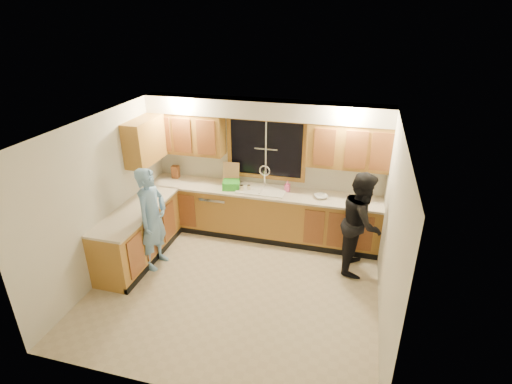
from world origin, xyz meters
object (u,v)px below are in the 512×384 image
Objects in this scene: man at (152,219)px; knife_block at (175,172)px; dish_crate at (231,185)px; bowl at (321,197)px; soap_bottle at (287,186)px; dishwasher at (218,210)px; stove at (119,253)px; woman at (361,223)px; sink at (262,193)px.

man is 7.15× the size of knife_block.
dish_crate is 1.61m from bowl.
soap_bottle is (1.88, 1.44, 0.16)m from man.
stove is at bearing -117.69° from dishwasher.
dishwasher is 2.04m from stove.
man is 3.28m from woman.
bowl is (2.86, 1.77, 0.50)m from stove.
bowl is at bearing 31.78° from stove.
bowl reaches higher than dishwasher.
man is 1.57m from dish_crate.
knife_block is (-0.29, 1.49, 0.19)m from man.
knife_block is (0.07, 1.96, 0.59)m from stove.
soap_bottle is (2.18, -0.06, -0.02)m from knife_block.
bowl is (2.49, 1.30, 0.09)m from man.
bowl is at bearing -57.38° from man.
soap_bottle is at bearing 40.25° from stove.
woman is 3.57m from knife_block.
dish_crate is at bearing -11.56° from knife_block.
sink is 1.06m from bowl.
dishwasher is 1.43m from soap_bottle.
dishwasher is at bearing 62.31° from stove.
man is 7.59× the size of bowl.
knife_block is (-1.73, 0.13, 0.17)m from sink.
dish_crate is 1.01m from soap_bottle.
woman is at bearing 19.06° from stove.
man is (0.36, 0.46, 0.40)m from stove.
knife_block is at bearing 175.63° from sink.
soap_bottle is (0.45, 0.08, 0.15)m from sink.
dish_crate is at bearing 79.86° from woman.
sink reaches higher than knife_block.
dish_crate is at bearing -171.86° from soap_bottle.
dish_crate is (-0.55, -0.07, 0.12)m from sink.
knife_block is at bearing 80.99° from woman.
stove is 3.77× the size of knife_block.
sink is 0.48m from soap_bottle.
stove is 0.71m from man.
man is at bearing -142.67° from soap_bottle.
bowl is at bearing -5.86° from knife_block.
dishwasher is 2.70m from woman.
dishwasher is 1.98m from bowl.
soap_bottle is at bearing -3.47° from knife_block.
man is at bearing -80.84° from knife_block.
woman is at bearing -71.54° from man.
dish_crate is (-2.31, 0.53, 0.16)m from woman.
stove is (-1.80, -1.82, -0.41)m from sink.
bowl is (0.61, -0.13, -0.07)m from soap_bottle.
bowl is at bearing -12.23° from soap_bottle.
man is at bearing 52.10° from stove.
bowl is (1.61, 0.01, -0.04)m from dish_crate.
man reaches higher than soap_bottle.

